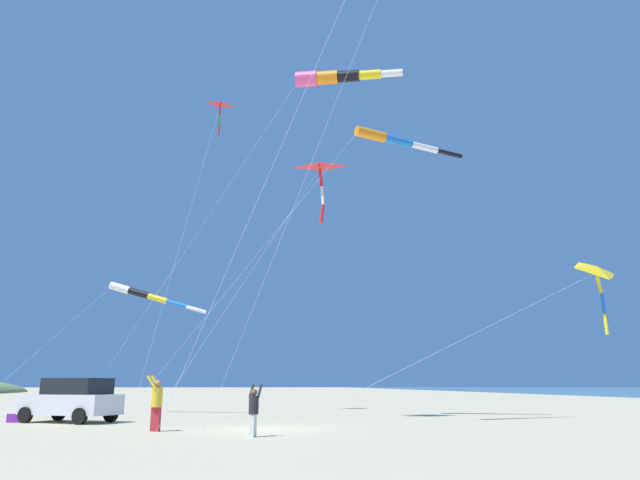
# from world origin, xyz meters

# --- Properties ---
(ground_plane) EXTENTS (600.00, 600.00, 0.00)m
(ground_plane) POSITION_xyz_m (0.00, 0.00, 0.00)
(ground_plane) COLOR #C6B58C
(parked_car) EXTENTS (4.67, 3.57, 1.85)m
(parked_car) POSITION_xyz_m (8.14, -4.60, 0.95)
(parked_car) COLOR silver
(parked_car) RESTS_ON ground_plane
(cooler_box) EXTENTS (0.62, 0.42, 0.42)m
(cooler_box) POSITION_xyz_m (10.50, -4.91, 0.21)
(cooler_box) COLOR purple
(cooler_box) RESTS_ON ground_plane
(person_adult_flyer) EXTENTS (0.65, 0.54, 1.91)m
(person_adult_flyer) POSITION_xyz_m (3.65, 0.69, 1.04)
(person_adult_flyer) COLOR #B72833
(person_adult_flyer) RESTS_ON ground_plane
(person_child_green_jacket) EXTENTS (0.47, 0.55, 1.60)m
(person_child_green_jacket) POSITION_xyz_m (0.21, 3.23, 0.87)
(person_child_green_jacket) COLOR silver
(person_child_green_jacket) RESTS_ON ground_plane
(kite_windsock_long_streamer_left) EXTENTS (9.89, 7.51, 7.48)m
(kite_windsock_long_streamer_left) POSITION_xyz_m (6.96, -12.27, 6.66)
(kite_windsock_long_streamer_left) COLOR white
(kite_windsock_long_streamer_left) RESTS_ON ground_plane
(kite_delta_long_streamer_right) EXTENTS (3.49, 9.00, 19.86)m
(kite_delta_long_streamer_right) POSITION_xyz_m (3.17, -13.41, 19.52)
(kite_delta_long_streamer_right) COLOR red
(kite_delta_long_streamer_right) RESTS_ON ground_plane
(kite_delta_blue_topmost) EXTENTS (13.57, 2.73, 6.34)m
(kite_delta_blue_topmost) POSITION_xyz_m (-12.81, 1.35, 5.81)
(kite_delta_blue_topmost) COLOR yellow
(kite_delta_blue_topmost) RESTS_ON ground_plane
(kite_delta_orange_high_right) EXTENTS (7.96, 6.91, 12.82)m
(kite_delta_orange_high_right) POSITION_xyz_m (-2.72, -5.71, 12.43)
(kite_delta_orange_high_right) COLOR red
(kite_delta_orange_high_right) RESTS_ON ground_plane
(kite_windsock_yellow_midlevel) EXTENTS (15.36, 2.32, 12.98)m
(kite_windsock_yellow_midlevel) POSITION_xyz_m (-5.97, -2.55, 12.66)
(kite_windsock_yellow_midlevel) COLOR orange
(kite_windsock_yellow_midlevel) RESTS_ON ground_plane
(kite_windsock_black_fish_shape) EXTENTS (15.38, 2.36, 18.26)m
(kite_windsock_black_fish_shape) POSITION_xyz_m (-3.50, -6.01, 17.74)
(kite_windsock_black_fish_shape) COLOR #EF4C93
(kite_windsock_black_fish_shape) RESTS_ON ground_plane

